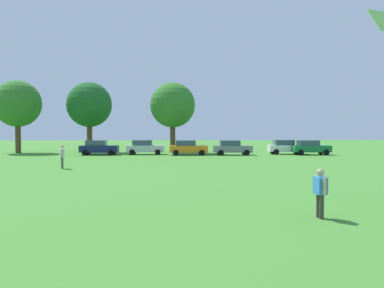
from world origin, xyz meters
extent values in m
plane|color=#42842D|center=(0.00, 30.00, 0.00)|extent=(160.00, 160.00, 0.00)
cylinder|color=#3F3833|center=(7.12, 11.03, 0.40)|extent=(0.15, 0.15, 0.80)
cylinder|color=#3F3833|center=(7.10, 11.27, 0.40)|extent=(0.15, 0.15, 0.80)
cube|color=#337FCC|center=(7.11, 11.15, 1.08)|extent=(0.34, 0.55, 0.56)
cylinder|color=tan|center=(7.13, 10.82, 1.10)|extent=(0.12, 0.12, 0.53)
cylinder|color=tan|center=(7.08, 11.48, 1.10)|extent=(0.12, 0.12, 0.53)
sphere|color=tan|center=(7.11, 11.15, 1.50)|extent=(0.25, 0.25, 0.25)
cylinder|color=#4C4C51|center=(-5.96, 28.97, 0.43)|extent=(0.16, 0.16, 0.87)
cylinder|color=#4C4C51|center=(-5.88, 28.72, 0.43)|extent=(0.16, 0.16, 0.87)
cube|color=white|center=(-5.92, 28.85, 1.17)|extent=(0.48, 0.65, 0.61)
cylinder|color=tan|center=(-6.03, 29.19, 1.19)|extent=(0.13, 0.13, 0.58)
cylinder|color=tan|center=(-5.81, 28.51, 1.19)|extent=(0.13, 0.13, 0.58)
sphere|color=tan|center=(-5.92, 28.85, 1.63)|extent=(0.27, 0.27, 0.27)
cube|color=#141E4C|center=(-6.11, 45.32, 0.70)|extent=(4.30, 1.80, 0.76)
cube|color=#334756|center=(-6.45, 45.32, 1.38)|extent=(2.24, 1.58, 0.60)
cylinder|color=black|center=(-4.65, 46.22, 0.32)|extent=(0.64, 0.22, 0.64)
cylinder|color=black|center=(-4.65, 44.42, 0.32)|extent=(0.64, 0.22, 0.64)
cylinder|color=black|center=(-7.57, 46.22, 0.32)|extent=(0.64, 0.22, 0.64)
cylinder|color=black|center=(-7.57, 44.42, 0.32)|extent=(0.64, 0.22, 0.64)
cube|color=silver|center=(-0.88, 45.96, 0.70)|extent=(4.30, 1.80, 0.76)
cube|color=#334756|center=(-1.23, 45.96, 1.38)|extent=(2.24, 1.58, 0.60)
cylinder|color=black|center=(0.58, 46.86, 0.32)|extent=(0.64, 0.22, 0.64)
cylinder|color=black|center=(0.58, 45.06, 0.32)|extent=(0.64, 0.22, 0.64)
cylinder|color=black|center=(-2.35, 46.86, 0.32)|extent=(0.64, 0.22, 0.64)
cylinder|color=black|center=(-2.35, 45.06, 0.32)|extent=(0.64, 0.22, 0.64)
cube|color=orange|center=(4.10, 44.63, 0.70)|extent=(4.30, 1.80, 0.76)
cube|color=#334756|center=(3.76, 44.63, 1.38)|extent=(2.24, 1.58, 0.60)
cylinder|color=black|center=(5.56, 45.53, 0.32)|extent=(0.64, 0.22, 0.64)
cylinder|color=black|center=(5.56, 43.73, 0.32)|extent=(0.64, 0.22, 0.64)
cylinder|color=black|center=(2.64, 45.53, 0.32)|extent=(0.64, 0.22, 0.64)
cylinder|color=black|center=(2.64, 43.73, 0.32)|extent=(0.64, 0.22, 0.64)
cube|color=slate|center=(9.16, 44.50, 0.70)|extent=(4.30, 1.80, 0.76)
cube|color=#334756|center=(8.81, 44.50, 1.38)|extent=(2.24, 1.58, 0.60)
cylinder|color=black|center=(10.62, 45.40, 0.32)|extent=(0.64, 0.22, 0.64)
cylinder|color=black|center=(10.62, 43.60, 0.32)|extent=(0.64, 0.22, 0.64)
cylinder|color=black|center=(7.70, 45.40, 0.32)|extent=(0.64, 0.22, 0.64)
cylinder|color=black|center=(7.70, 43.60, 0.32)|extent=(0.64, 0.22, 0.64)
cube|color=white|center=(15.78, 45.91, 0.70)|extent=(4.30, 1.80, 0.76)
cube|color=#334756|center=(15.44, 45.91, 1.38)|extent=(2.24, 1.58, 0.60)
cylinder|color=black|center=(17.24, 46.81, 0.32)|extent=(0.64, 0.22, 0.64)
cylinder|color=black|center=(17.24, 45.01, 0.32)|extent=(0.64, 0.22, 0.64)
cylinder|color=black|center=(14.32, 46.81, 0.32)|extent=(0.64, 0.22, 0.64)
cylinder|color=black|center=(14.32, 45.01, 0.32)|extent=(0.64, 0.22, 0.64)
cube|color=#196B38|center=(18.24, 44.47, 0.70)|extent=(4.30, 1.80, 0.76)
cube|color=#334756|center=(17.89, 44.47, 1.38)|extent=(2.24, 1.58, 0.60)
cylinder|color=black|center=(19.70, 45.37, 0.32)|extent=(0.64, 0.22, 0.64)
cylinder|color=black|center=(19.70, 43.57, 0.32)|extent=(0.64, 0.22, 0.64)
cylinder|color=black|center=(16.77, 45.37, 0.32)|extent=(0.64, 0.22, 0.64)
cylinder|color=black|center=(16.77, 43.57, 0.32)|extent=(0.64, 0.22, 0.64)
cylinder|color=brown|center=(-16.97, 50.03, 1.84)|extent=(0.68, 0.68, 3.67)
sphere|color=#337528|center=(-16.97, 50.03, 6.13)|extent=(5.80, 5.80, 5.80)
cylinder|color=brown|center=(-8.42, 51.41, 1.83)|extent=(0.67, 0.67, 3.66)
sphere|color=#1E5B23|center=(-8.42, 51.41, 6.12)|extent=(5.78, 5.78, 5.78)
cylinder|color=brown|center=(2.30, 49.66, 1.79)|extent=(0.66, 0.66, 3.59)
sphere|color=#337528|center=(2.30, 49.66, 6.00)|extent=(5.67, 5.67, 5.67)
camera|label=1|loc=(2.29, -1.93, 2.90)|focal=38.32mm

